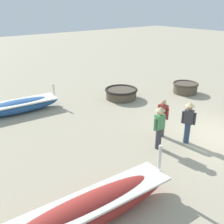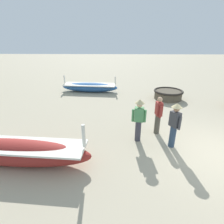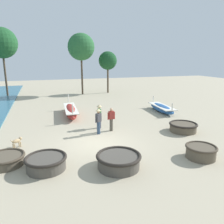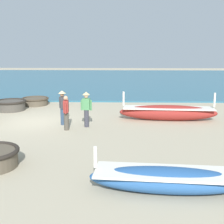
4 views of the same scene
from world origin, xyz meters
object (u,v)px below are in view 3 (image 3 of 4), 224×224
at_px(coracle_far_left, 5,159).
at_px(fisherman_by_coracle, 99,115).
at_px(coracle_weathered, 183,127).
at_px(tree_leftmost, 81,47).
at_px(fisherman_hauling, 98,120).
at_px(coracle_upturned, 46,162).
at_px(coracle_nearest, 201,151).
at_px(long_boat_blue_hull, 162,108).
at_px(long_boat_white_hull, 71,111).
at_px(tree_tall_back, 108,61).
at_px(dog, 17,141).
at_px(tree_center, 2,43).
at_px(fisherman_standing_right, 111,119).
at_px(coracle_far_right, 119,160).

bearing_deg(coracle_far_left, fisherman_by_coracle, 35.51).
bearing_deg(coracle_weathered, fisherman_by_coracle, 153.80).
xyz_separation_m(fisherman_by_coracle, tree_leftmost, (1.71, 15.06, 5.20)).
height_order(coracle_weathered, fisherman_hauling, fisherman_hauling).
distance_m(coracle_upturned, fisherman_by_coracle, 6.24).
bearing_deg(coracle_nearest, fisherman_hauling, 127.56).
bearing_deg(long_boat_blue_hull, fisherman_hauling, -150.32).
distance_m(long_boat_white_hull, tree_tall_back, 13.64).
relative_size(fisherman_by_coracle, tree_leftmost, 0.21).
height_order(fisherman_by_coracle, tree_leftmost, tree_leftmost).
xyz_separation_m(long_boat_blue_hull, tree_tall_back, (-1.28, 12.35, 4.06)).
distance_m(long_boat_white_hull, fisherman_hauling, 5.36).
xyz_separation_m(dog, tree_center, (-2.57, 18.14, 6.17)).
bearing_deg(fisherman_by_coracle, coracle_nearest, -60.79).
bearing_deg(fisherman_hauling, long_boat_white_hull, 101.46).
bearing_deg(coracle_nearest, tree_center, 116.56).
bearing_deg(dog, coracle_weathered, -3.21).
xyz_separation_m(long_boat_white_hull, fisherman_hauling, (1.06, -5.22, 0.54)).
height_order(coracle_weathered, dog, coracle_weathered).
relative_size(dog, tree_tall_back, 0.10).
relative_size(coracle_weathered, long_boat_blue_hull, 0.45).
xyz_separation_m(fisherman_standing_right, tree_center, (-8.33, 17.06, 5.70)).
bearing_deg(fisherman_by_coracle, tree_leftmost, 83.53).
bearing_deg(coracle_far_right, coracle_far_left, 158.78).
bearing_deg(tree_leftmost, dog, -112.04).
distance_m(coracle_far_right, dog, 5.92).
bearing_deg(coracle_upturned, tree_center, 100.63).
relative_size(coracle_far_right, fisherman_standing_right, 1.29).
height_order(long_boat_blue_hull, tree_leftmost, tree_leftmost).
distance_m(fisherman_by_coracle, tree_tall_back, 16.45).
bearing_deg(dog, fisherman_standing_right, 10.60).
bearing_deg(fisherman_standing_right, tree_center, 116.02).
bearing_deg(coracle_upturned, fisherman_hauling, 47.91).
height_order(fisherman_standing_right, tree_center, tree_center).
xyz_separation_m(coracle_weathered, tree_center, (-12.82, 18.71, 6.22)).
xyz_separation_m(coracle_weathered, tree_leftmost, (-3.38, 17.56, 5.84)).
bearing_deg(coracle_upturned, long_boat_white_hull, 75.45).
height_order(coracle_far_left, fisherman_hauling, fisherman_hauling).
height_order(coracle_weathered, fisherman_by_coracle, fisherman_by_coracle).
bearing_deg(fisherman_hauling, long_boat_blue_hull, 29.68).
bearing_deg(coracle_far_left, coracle_nearest, -13.97).
height_order(coracle_weathered, long_boat_white_hull, long_boat_white_hull).
xyz_separation_m(coracle_far_left, dog, (0.35, 2.01, 0.10)).
bearing_deg(fisherman_standing_right, dog, -169.40).
relative_size(coracle_weathered, long_boat_white_hull, 0.37).
distance_m(coracle_far_right, fisherman_by_coracle, 5.88).
bearing_deg(coracle_far_left, coracle_far_right, -21.22).
height_order(coracle_nearest, dog, coracle_nearest).
relative_size(coracle_far_left, coracle_weathered, 0.94).
relative_size(tree_center, tree_leftmost, 1.06).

